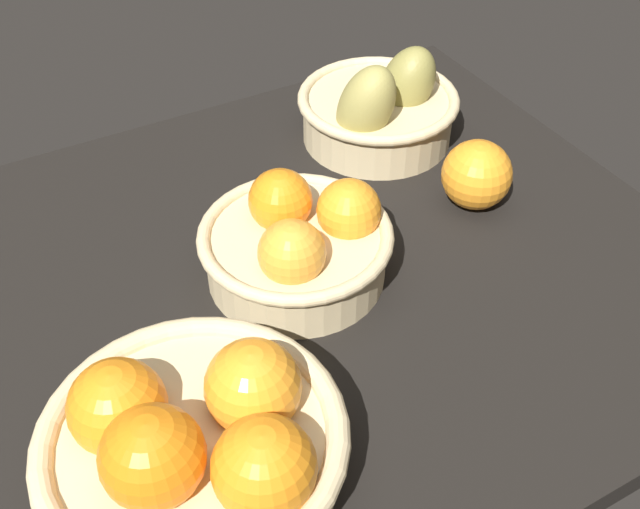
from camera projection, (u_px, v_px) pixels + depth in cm
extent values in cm
cube|color=black|center=(308.00, 279.00, 85.04)|extent=(84.00, 72.00, 3.00)
cylinder|color=#D3BC8C|center=(377.00, 118.00, 101.16)|extent=(19.49, 19.49, 5.89)
torus|color=#D3BC8C|center=(378.00, 99.00, 99.18)|extent=(20.92, 20.92, 1.42)
ellipsoid|color=olive|center=(407.00, 83.00, 98.85)|extent=(11.62, 10.60, 11.83)
ellipsoid|color=#9E934C|center=(366.00, 106.00, 94.31)|extent=(11.89, 11.48, 12.79)
cylinder|color=#D3BC8C|center=(196.00, 457.00, 63.34)|extent=(23.46, 23.46, 5.61)
torus|color=#D3BC8C|center=(192.00, 437.00, 61.46)|extent=(25.50, 25.50, 2.04)
sphere|color=orange|center=(253.00, 387.00, 62.75)|extent=(8.10, 8.10, 8.10)
sphere|color=orange|center=(153.00, 457.00, 57.14)|extent=(8.10, 8.10, 8.10)
sphere|color=orange|center=(264.00, 467.00, 57.35)|extent=(8.10, 8.10, 8.10)
sphere|color=orange|center=(118.00, 407.00, 61.77)|extent=(8.10, 8.10, 8.10)
cylinder|color=#D3BC8C|center=(295.00, 253.00, 81.85)|extent=(19.05, 19.05, 5.57)
torus|color=#D3BC8C|center=(294.00, 233.00, 79.98)|extent=(20.52, 20.52, 1.47)
sphere|color=#F49E33|center=(292.00, 253.00, 75.58)|extent=(6.85, 6.85, 6.85)
sphere|color=orange|center=(349.00, 211.00, 80.54)|extent=(6.85, 6.85, 6.85)
sphere|color=orange|center=(280.00, 200.00, 81.02)|extent=(6.85, 6.85, 6.85)
sphere|color=orange|center=(477.00, 175.00, 89.93)|extent=(8.28, 8.28, 8.28)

